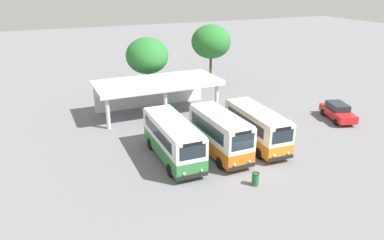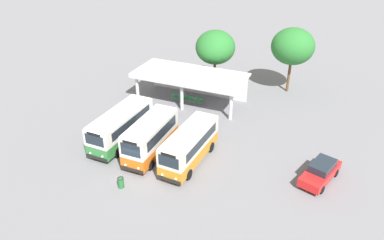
{
  "view_description": "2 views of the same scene",
  "coord_description": "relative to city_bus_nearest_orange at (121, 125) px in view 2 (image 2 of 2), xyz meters",
  "views": [
    {
      "loc": [
        -12.97,
        -20.12,
        12.85
      ],
      "look_at": [
        -1.65,
        5.24,
        2.2
      ],
      "focal_mm": 34.43,
      "sensor_mm": 36.0,
      "label": 1
    },
    {
      "loc": [
        13.69,
        -20.8,
        18.66
      ],
      "look_at": [
        2.13,
        5.75,
        2.48
      ],
      "focal_mm": 34.36,
      "sensor_mm": 36.0,
      "label": 2
    }
  ],
  "objects": [
    {
      "name": "waiting_chair_fourth_seat",
      "position": [
        2.61,
        9.88,
        -1.2
      ],
      "size": [
        0.46,
        0.46,
        0.86
      ],
      "color": "slate",
      "rests_on": "ground"
    },
    {
      "name": "city_bus_second_in_row",
      "position": [
        3.56,
        -0.8,
        0.12
      ],
      "size": [
        2.35,
        6.71,
        3.35
      ],
      "color": "black",
      "rests_on": "ground"
    },
    {
      "name": "roadside_tree_east_of_canopy",
      "position": [
        12.04,
        17.61,
        3.86
      ],
      "size": [
        4.93,
        4.93,
        7.69
      ],
      "color": "brown",
      "rests_on": "ground"
    },
    {
      "name": "roadside_tree_behind_canopy",
      "position": [
        3.21,
        16.04,
        3.08
      ],
      "size": [
        4.79,
        4.79,
        6.85
      ],
      "color": "brown",
      "rests_on": "ground"
    },
    {
      "name": "parked_car_flank",
      "position": [
        17.73,
        1.37,
        -0.89
      ],
      "size": [
        3.0,
        4.78,
        1.62
      ],
      "color": "black",
      "rests_on": "ground"
    },
    {
      "name": "terminal_canopy",
      "position": [
        2.4,
        10.98,
        0.92
      ],
      "size": [
        12.41,
        5.54,
        3.4
      ],
      "color": "silver",
      "rests_on": "ground"
    },
    {
      "name": "waiting_chair_second_from_end",
      "position": [
        1.31,
        9.81,
        -1.2
      ],
      "size": [
        0.46,
        0.46,
        0.86
      ],
      "color": "slate",
      "rests_on": "ground"
    },
    {
      "name": "city_bus_middle_cream",
      "position": [
        7.12,
        -0.47,
        -0.02
      ],
      "size": [
        2.56,
        7.41,
        3.07
      ],
      "color": "black",
      "rests_on": "ground"
    },
    {
      "name": "waiting_chair_middle_seat",
      "position": [
        1.96,
        9.84,
        -1.2
      ],
      "size": [
        0.46,
        0.46,
        0.86
      ],
      "color": "slate",
      "rests_on": "ground"
    },
    {
      "name": "litter_bin_apron",
      "position": [
        3.61,
        -5.79,
        -1.27
      ],
      "size": [
        0.49,
        0.49,
        0.9
      ],
      "color": "#266633",
      "rests_on": "ground"
    },
    {
      "name": "city_bus_nearest_orange",
      "position": [
        0.0,
        0.0,
        0.0
      ],
      "size": [
        2.53,
        7.87,
        3.1
      ],
      "color": "black",
      "rests_on": "ground"
    },
    {
      "name": "ground_plane",
      "position": [
        4.02,
        -3.48,
        -1.72
      ],
      "size": [
        180.0,
        180.0,
        0.0
      ],
      "primitive_type": "plane",
      "color": "slate"
    },
    {
      "name": "waiting_chair_fifth_seat",
      "position": [
        3.27,
        9.79,
        -1.2
      ],
      "size": [
        0.46,
        0.46,
        0.86
      ],
      "color": "slate",
      "rests_on": "ground"
    },
    {
      "name": "waiting_chair_end_by_column",
      "position": [
        0.66,
        9.8,
        -1.2
      ],
      "size": [
        0.46,
        0.46,
        0.86
      ],
      "color": "slate",
      "rests_on": "ground"
    },
    {
      "name": "waiting_chair_far_end_seat",
      "position": [
        3.92,
        9.84,
        -1.2
      ],
      "size": [
        0.46,
        0.46,
        0.86
      ],
      "color": "slate",
      "rests_on": "ground"
    }
  ]
}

